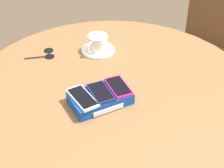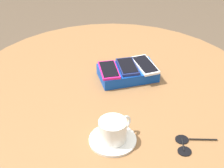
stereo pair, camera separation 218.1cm
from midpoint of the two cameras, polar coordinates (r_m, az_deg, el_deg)
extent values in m
cylinder|color=#2D2D2D|center=(1.20, 9.22, -52.18)|extent=(0.07, 0.07, 0.72)
cylinder|color=brown|center=(0.82, 13.24, -51.43)|extent=(1.09, 1.09, 0.03)
cube|color=#0F42AD|center=(0.79, 10.54, -57.82)|extent=(0.23, 0.18, 0.04)
cube|color=white|center=(0.80, 15.96, -61.27)|extent=(0.11, 0.04, 0.02)
cube|color=silver|center=(0.76, 2.63, -60.55)|extent=(0.09, 0.15, 0.01)
cube|color=black|center=(0.76, 2.65, -60.60)|extent=(0.08, 0.13, 0.00)
cube|color=navy|center=(0.76, 11.20, -58.02)|extent=(0.10, 0.13, 0.01)
cube|color=black|center=(0.75, 11.30, -58.05)|extent=(0.09, 0.12, 0.00)
cube|color=#D11975|center=(0.77, 18.28, -54.47)|extent=(0.10, 0.14, 0.01)
cube|color=black|center=(0.76, 18.40, -54.47)|extent=(0.09, 0.12, 0.00)
cylinder|color=white|center=(0.85, 4.68, -33.81)|extent=(0.14, 0.14, 0.01)
cylinder|color=white|center=(0.81, 4.83, -32.94)|extent=(0.08, 0.08, 0.07)
cylinder|color=olive|center=(0.79, 4.95, -32.25)|extent=(0.07, 0.07, 0.00)
torus|color=white|center=(0.80, 2.75, -35.44)|extent=(0.06, 0.02, 0.05)
cylinder|color=black|center=(0.86, -12.19, -33.26)|extent=(0.04, 0.04, 0.00)
cylinder|color=black|center=(0.84, -12.13, -36.46)|extent=(0.04, 0.04, 0.00)
cylinder|color=black|center=(0.85, -12.19, -34.78)|extent=(0.03, 0.04, 0.00)
cylinder|color=black|center=(0.85, -17.32, -36.50)|extent=(0.07, 0.05, 0.00)
cube|color=brown|center=(1.51, 26.16, -18.22)|extent=(0.46, 0.46, 0.02)
cube|color=brown|center=(1.50, 29.98, -8.00)|extent=(0.08, 0.38, 0.40)
cylinder|color=brown|center=(1.58, 15.41, -25.12)|extent=(0.04, 0.04, 0.41)
cylinder|color=brown|center=(1.60, 29.12, -29.78)|extent=(0.04, 0.04, 0.41)
cylinder|color=brown|center=(1.79, 19.98, -16.04)|extent=(0.04, 0.04, 0.41)
camera|label=1|loc=(1.09, 172.50, -34.35)|focal=60.00mm
camera|label=2|loc=(1.09, -7.50, 34.35)|focal=60.00mm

